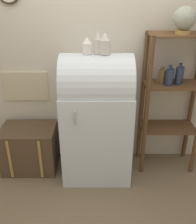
{
  "coord_description": "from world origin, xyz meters",
  "views": [
    {
      "loc": [
        0.01,
        -2.41,
        2.1
      ],
      "look_at": [
        0.01,
        0.22,
        0.8
      ],
      "focal_mm": 42.0,
      "sensor_mm": 36.0,
      "label": 1
    }
  ],
  "objects_px": {
    "refrigerator": "(98,116)",
    "suitcase_trunk": "(31,148)",
    "globe": "(186,19)",
    "vase_right": "(106,44)",
    "vase_center": "(99,43)",
    "vase_left": "(88,46)"
  },
  "relations": [
    {
      "from": "refrigerator",
      "to": "suitcase_trunk",
      "type": "distance_m",
      "value": 0.95
    },
    {
      "from": "globe",
      "to": "vase_right",
      "type": "xyz_separation_m",
      "value": [
        -0.79,
        -0.1,
        -0.22
      ]
    },
    {
      "from": "refrigerator",
      "to": "vase_center",
      "type": "distance_m",
      "value": 0.81
    },
    {
      "from": "suitcase_trunk",
      "to": "vase_right",
      "type": "height_order",
      "value": "vase_right"
    },
    {
      "from": "globe",
      "to": "refrigerator",
      "type": "bearing_deg",
      "value": -174.11
    },
    {
      "from": "vase_right",
      "to": "globe",
      "type": "bearing_deg",
      "value": 7.33
    },
    {
      "from": "refrigerator",
      "to": "globe",
      "type": "height_order",
      "value": "globe"
    },
    {
      "from": "globe",
      "to": "vase_right",
      "type": "relative_size",
      "value": 1.23
    },
    {
      "from": "vase_left",
      "to": "vase_center",
      "type": "bearing_deg",
      "value": 1.69
    },
    {
      "from": "refrigerator",
      "to": "suitcase_trunk",
      "type": "xyz_separation_m",
      "value": [
        -0.82,
        0.06,
        -0.48
      ]
    },
    {
      "from": "refrigerator",
      "to": "vase_right",
      "type": "xyz_separation_m",
      "value": [
        0.08,
        -0.01,
        0.81
      ]
    },
    {
      "from": "globe",
      "to": "vase_left",
      "type": "xyz_separation_m",
      "value": [
        -0.97,
        -0.09,
        -0.24
      ]
    },
    {
      "from": "globe",
      "to": "vase_left",
      "type": "bearing_deg",
      "value": -174.54
    },
    {
      "from": "vase_left",
      "to": "refrigerator",
      "type": "bearing_deg",
      "value": 1.46
    },
    {
      "from": "refrigerator",
      "to": "vase_left",
      "type": "relative_size",
      "value": 8.66
    },
    {
      "from": "refrigerator",
      "to": "globe",
      "type": "bearing_deg",
      "value": 5.89
    },
    {
      "from": "vase_left",
      "to": "suitcase_trunk",
      "type": "bearing_deg",
      "value": 175.17
    },
    {
      "from": "vase_center",
      "to": "vase_left",
      "type": "bearing_deg",
      "value": -178.31
    },
    {
      "from": "globe",
      "to": "suitcase_trunk",
      "type": "bearing_deg",
      "value": -178.97
    },
    {
      "from": "refrigerator",
      "to": "globe",
      "type": "relative_size",
      "value": 5.47
    },
    {
      "from": "refrigerator",
      "to": "suitcase_trunk",
      "type": "bearing_deg",
      "value": 175.89
    },
    {
      "from": "suitcase_trunk",
      "to": "vase_center",
      "type": "distance_m",
      "value": 1.54
    }
  ]
}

